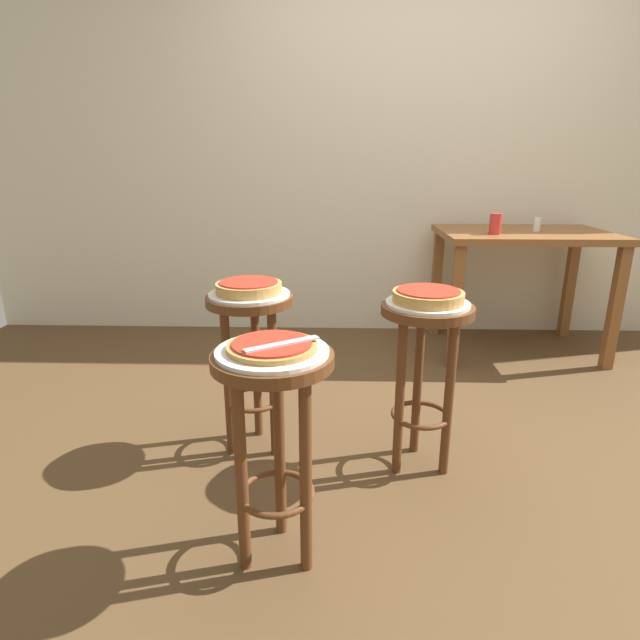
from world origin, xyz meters
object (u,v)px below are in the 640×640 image
object	(u,v)px
stool_leftside	(251,340)
pizza_leftside	(249,287)
serving_plate_middle	(428,303)
pizza_middle	(428,296)
stool_middle	(425,352)
pizza_server_knife	(282,344)
condiment_shaker	(537,224)
serving_plate_leftside	(249,294)
dining_table	(523,251)
cup_near_edge	(495,224)
serving_plate_foreground	(272,352)
pizza_foreground	(272,346)
stool_foreground	(274,415)

from	to	relation	value
stool_leftside	pizza_leftside	distance (m)	0.22
serving_plate_middle	pizza_middle	size ratio (longest dim) A/B	1.18
stool_middle	pizza_server_knife	size ratio (longest dim) A/B	3.04
stool_leftside	pizza_leftside	size ratio (longest dim) A/B	2.60
pizza_leftside	condiment_shaker	size ratio (longest dim) A/B	3.09
serving_plate_leftside	stool_middle	bearing A→B (deg)	-9.76
dining_table	condiment_shaker	xyz separation A→B (m)	(0.06, -0.01, 0.16)
cup_near_edge	stool_middle	bearing A→B (deg)	-115.89
pizza_server_knife	cup_near_edge	bearing A→B (deg)	25.46
pizza_server_knife	serving_plate_leftside	bearing A→B (deg)	73.82
serving_plate_middle	serving_plate_foreground	bearing A→B (deg)	-134.97
stool_leftside	serving_plate_leftside	bearing A→B (deg)	7.13
serving_plate_middle	pizza_middle	bearing A→B (deg)	0.00
pizza_foreground	serving_plate_middle	world-z (taller)	pizza_foreground
pizza_leftside	dining_table	bearing A→B (deg)	39.68
serving_plate_middle	pizza_leftside	distance (m)	0.69
dining_table	cup_near_edge	world-z (taller)	cup_near_edge
stool_middle	serving_plate_middle	bearing A→B (deg)	0.00
stool_leftside	condiment_shaker	distance (m)	2.00
serving_plate_middle	stool_leftside	world-z (taller)	serving_plate_middle
stool_leftside	pizza_server_knife	bearing A→B (deg)	-73.19
stool_foreground	stool_middle	size ratio (longest dim) A/B	1.00
serving_plate_middle	pizza_leftside	xyz separation A→B (m)	(-0.68, 0.12, 0.03)
stool_foreground	dining_table	xyz separation A→B (m)	(1.32, 1.86, 0.16)
dining_table	pizza_server_knife	distance (m)	2.28
cup_near_edge	condiment_shaker	distance (m)	0.32
stool_middle	condiment_shaker	bearing A→B (deg)	56.84
pizza_foreground	dining_table	xyz separation A→B (m)	(1.32, 1.86, -0.05)
stool_foreground	condiment_shaker	size ratio (longest dim) A/B	8.03
stool_foreground	pizza_server_knife	xyz separation A→B (m)	(0.03, -0.02, 0.22)
dining_table	stool_middle	bearing A→B (deg)	-120.99
pizza_foreground	pizza_leftside	bearing A→B (deg)	104.78
pizza_foreground	serving_plate_leftside	bearing A→B (deg)	104.78
pizza_foreground	serving_plate_foreground	bearing A→B (deg)	0.00
pizza_foreground	serving_plate_leftside	size ratio (longest dim) A/B	0.78
cup_near_edge	pizza_server_knife	distance (m)	2.03
serving_plate_foreground	cup_near_edge	world-z (taller)	cup_near_edge
serving_plate_middle	cup_near_edge	bearing A→B (deg)	64.11
serving_plate_leftside	condiment_shaker	bearing A→B (deg)	38.23
cup_near_edge	stool_leftside	bearing A→B (deg)	-139.25
dining_table	cup_near_edge	distance (m)	0.33
stool_foreground	pizza_server_knife	distance (m)	0.22
pizza_middle	serving_plate_leftside	xyz separation A→B (m)	(-0.68, 0.12, -0.03)
stool_leftside	pizza_leftside	world-z (taller)	pizza_leftside
pizza_middle	condiment_shaker	distance (m)	1.60
serving_plate_middle	serving_plate_leftside	distance (m)	0.69
stool_foreground	dining_table	world-z (taller)	dining_table
pizza_foreground	pizza_server_knife	size ratio (longest dim) A/B	1.13
serving_plate_leftside	dining_table	distance (m)	1.93
cup_near_edge	pizza_middle	bearing A→B (deg)	-115.89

